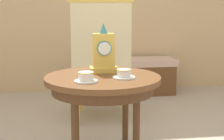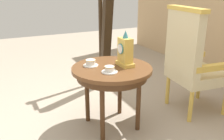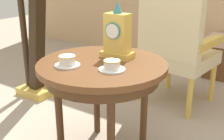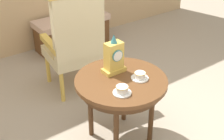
% 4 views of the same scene
% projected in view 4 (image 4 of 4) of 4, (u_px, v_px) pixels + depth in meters
% --- Properties ---
extents(ground_plane, '(10.00, 10.00, 0.00)m').
position_uv_depth(ground_plane, '(129.00, 140.00, 2.79)').
color(ground_plane, tan).
extents(side_table, '(0.75, 0.75, 0.62)m').
position_uv_depth(side_table, '(121.00, 87.00, 2.55)').
color(side_table, brown).
rests_on(side_table, ground).
extents(teacup_left, '(0.14, 0.14, 0.06)m').
position_uv_depth(teacup_left, '(122.00, 90.00, 2.32)').
color(teacup_left, white).
rests_on(teacup_left, side_table).
extents(teacup_right, '(0.14, 0.14, 0.06)m').
position_uv_depth(teacup_right, '(140.00, 76.00, 2.51)').
color(teacup_right, white).
rests_on(teacup_right, side_table).
extents(mantel_clock, '(0.19, 0.11, 0.34)m').
position_uv_depth(mantel_clock, '(114.00, 58.00, 2.55)').
color(mantel_clock, gold).
rests_on(mantel_clock, side_table).
extents(armchair, '(0.60, 0.59, 1.14)m').
position_uv_depth(armchair, '(75.00, 41.00, 3.19)').
color(armchair, beige).
rests_on(armchair, ground).
extents(window_bench, '(1.03, 0.40, 0.44)m').
position_uv_depth(window_bench, '(72.00, 32.00, 4.33)').
color(window_bench, '#CCA893').
rests_on(window_bench, ground).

